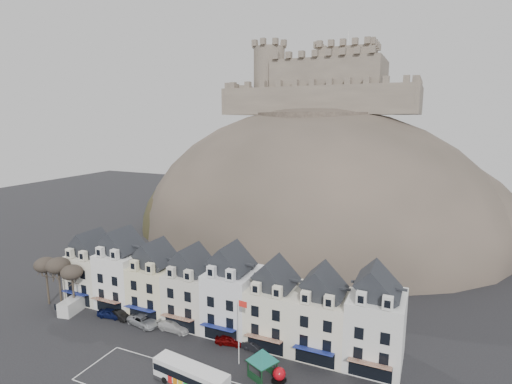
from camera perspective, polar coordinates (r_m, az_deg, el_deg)
townhouse_terrace at (r=62.23m, az=-6.02°, el=-13.99°), size 54.40×9.35×11.80m
castle_hill at (r=109.94m, az=8.56°, el=-5.98°), size 100.00×76.00×68.00m
castle at (r=112.82m, az=9.74°, el=14.99°), size 50.20×22.20×22.00m
tree_left_far at (r=76.24m, az=-27.87°, el=-9.23°), size 3.61×3.61×8.24m
tree_left_mid at (r=73.88m, az=-26.43°, el=-9.43°), size 3.78×3.78×8.64m
tree_left_near at (r=71.91m, az=-24.83°, el=-10.42°), size 3.43×3.43×7.84m
bus at (r=51.69m, az=-9.30°, el=-24.44°), size 10.06×3.46×2.78m
bus_shelter at (r=51.85m, az=0.93°, el=-22.28°), size 5.45×5.45×3.81m
red_buoy at (r=52.22m, az=3.33°, el=-24.65°), size 1.55×1.55×1.92m
flagpole at (r=53.02m, az=-2.41°, el=-18.70°), size 1.31×0.22×9.07m
white_van at (r=73.70m, az=-24.68°, el=-14.46°), size 3.01×5.23×2.25m
car_navy at (r=69.76m, az=-20.11°, el=-15.96°), size 4.33×2.29×1.40m
car_black at (r=68.91m, az=-18.88°, el=-16.27°), size 4.17×2.27×1.30m
car_silver at (r=65.95m, az=-15.78°, el=-17.26°), size 5.67×3.39×1.50m
car_white at (r=63.48m, az=-11.61°, el=-18.23°), size 5.17×2.13×1.50m
car_maroon at (r=59.27m, az=-3.82°, el=-20.33°), size 4.22×2.32×1.36m
car_charcoal at (r=57.85m, az=-0.20°, el=-21.22°), size 3.90×1.90×1.23m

